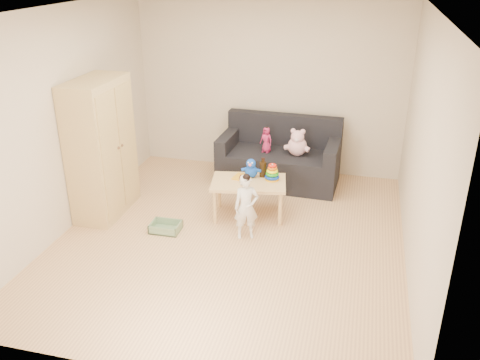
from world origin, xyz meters
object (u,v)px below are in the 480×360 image
(wardrobe, at_px, (101,149))
(toddler, at_px, (246,208))
(sofa, at_px, (279,167))
(play_table, at_px, (248,199))

(wardrobe, relative_size, toddler, 2.26)
(sofa, bearing_deg, wardrobe, -142.20)
(wardrobe, bearing_deg, toddler, -6.49)
(wardrobe, height_order, sofa, wardrobe)
(wardrobe, relative_size, play_table, 1.88)
(sofa, xyz_separation_m, play_table, (-0.19, -1.13, 0.00))
(wardrobe, xyz_separation_m, play_table, (1.82, 0.31, -0.63))
(wardrobe, distance_m, sofa, 2.55)
(sofa, distance_m, toddler, 1.66)
(wardrobe, distance_m, play_table, 1.95)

